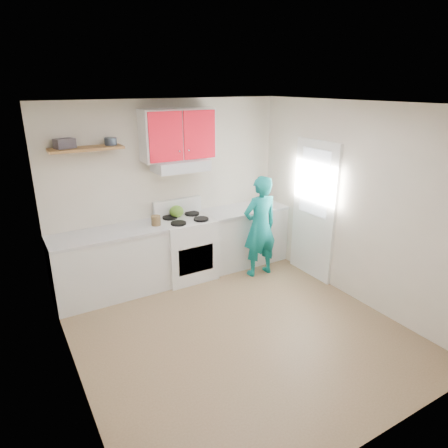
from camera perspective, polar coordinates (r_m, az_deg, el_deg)
floor at (r=4.94m, az=1.79°, el=-14.86°), size 3.80×3.80×0.00m
ceiling at (r=4.09m, az=2.19°, el=16.84°), size 3.60×3.80×0.04m
back_wall at (r=5.96m, az=-7.87°, el=4.85°), size 3.60×0.04×2.60m
front_wall at (r=3.07m, az=21.68°, el=-11.05°), size 3.60×0.04×2.60m
left_wall at (r=3.77m, az=-21.94°, el=-5.27°), size 0.04×3.80×2.60m
right_wall at (r=5.48m, az=18.11°, el=2.74°), size 0.04×3.80×2.60m
door at (r=6.00m, az=12.76°, el=1.91°), size 0.05×0.85×2.05m
door_glass at (r=5.87m, az=12.87°, el=5.82°), size 0.01×0.55×0.95m
counter_left at (r=5.68m, az=-16.01°, el=-5.66°), size 1.52×0.60×0.90m
counter_right at (r=6.48m, az=2.84°, el=-1.69°), size 1.32×0.60×0.90m
stove at (r=5.99m, az=-5.40°, el=-3.49°), size 0.76×0.65×0.92m
range_hood at (r=5.72m, az=-6.25°, el=8.35°), size 0.76×0.44×0.15m
upper_cabinets at (r=5.70m, az=-6.64°, el=12.63°), size 1.02×0.33×0.70m
shelf at (r=5.35m, az=-19.16°, el=10.18°), size 0.90×0.30×0.04m
books at (r=5.33m, az=-21.91°, el=10.67°), size 0.26×0.22×0.12m
tin at (r=5.44m, az=-15.96°, el=11.34°), size 0.16×0.16×0.10m
kettle at (r=5.90m, az=-6.82°, el=1.81°), size 0.25×0.25×0.18m
crock at (r=5.61m, az=-9.74°, el=0.40°), size 0.14×0.14×0.16m
cutting_board at (r=6.16m, az=0.05°, el=1.71°), size 0.33×0.27×0.02m
silicone_mat at (r=6.59m, az=5.52°, el=2.78°), size 0.33×0.28×0.01m
person at (r=5.96m, az=5.17°, el=-0.38°), size 0.57×0.39×1.54m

